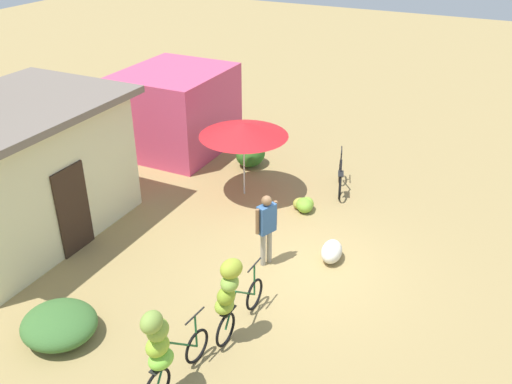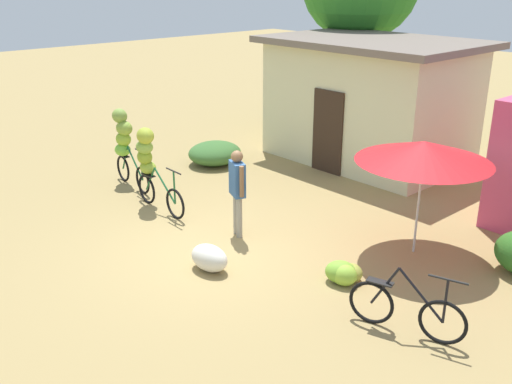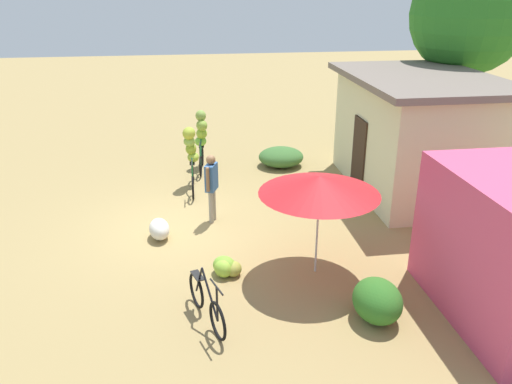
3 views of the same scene
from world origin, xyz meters
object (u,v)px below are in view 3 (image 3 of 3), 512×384
object	(u,v)px
banana_pile_on_ground	(226,267)
person_vendor	(211,181)
market_umbrella	(319,185)
bicycle_center_loaded	(207,303)
bicycle_near_pile	(191,152)
produce_sack	(159,229)
bicycle_leftmost	(201,135)
tree_behind_building	(470,16)
building_low	(417,133)

from	to	relation	value
banana_pile_on_ground	person_vendor	distance (m)	2.60
market_umbrella	bicycle_center_loaded	xyz separation A→B (m)	(1.31, -2.19, -1.47)
market_umbrella	bicycle_near_pile	world-z (taller)	market_umbrella
produce_sack	bicycle_leftmost	bearing A→B (deg)	165.86
bicycle_near_pile	person_vendor	xyz separation A→B (m)	(2.29, 0.41, 0.01)
person_vendor	bicycle_near_pile	bearing A→B (deg)	-169.85
bicycle_leftmost	person_vendor	distance (m)	3.86
tree_behind_building	market_umbrella	xyz separation A→B (m)	(6.26, -6.00, -2.50)
market_umbrella	bicycle_center_loaded	distance (m)	2.94
bicycle_leftmost	produce_sack	distance (m)	4.79
building_low	bicycle_near_pile	distance (m)	6.02
bicycle_near_pile	banana_pile_on_ground	world-z (taller)	bicycle_near_pile
bicycle_center_loaded	person_vendor	xyz separation A→B (m)	(-3.89, 0.34, 0.65)
tree_behind_building	produce_sack	bearing A→B (deg)	-64.13
building_low	market_umbrella	xyz separation A→B (m)	(3.91, -3.67, 0.27)
banana_pile_on_ground	market_umbrella	bearing A→B (deg)	86.07
bicycle_leftmost	produce_sack	xyz separation A→B (m)	(4.58, -1.15, -0.78)
market_umbrella	bicycle_center_loaded	world-z (taller)	market_umbrella
building_low	produce_sack	distance (m)	7.16
bicycle_center_loaded	person_vendor	bearing A→B (deg)	174.94
building_low	market_umbrella	size ratio (longest dim) A/B	2.27
building_low	tree_behind_building	bearing A→B (deg)	135.11
building_low	produce_sack	xyz separation A→B (m)	(2.05, -6.73, -1.33)
bicycle_center_loaded	bicycle_near_pile	bearing A→B (deg)	-179.38
banana_pile_on_ground	produce_sack	world-z (taller)	produce_sack
market_umbrella	bicycle_near_pile	xyz separation A→B (m)	(-4.87, -2.25, -0.83)
market_umbrella	bicycle_near_pile	size ratio (longest dim) A/B	1.32
building_low	bicycle_leftmost	bearing A→B (deg)	-114.39
building_low	market_umbrella	distance (m)	5.37
bicycle_near_pile	produce_sack	distance (m)	3.21
bicycle_leftmost	person_vendor	xyz separation A→B (m)	(3.86, 0.07, -0.00)
bicycle_near_pile	produce_sack	xyz separation A→B (m)	(3.01, -0.81, -0.78)
tree_behind_building	banana_pile_on_ground	bearing A→B (deg)	-51.61
market_umbrella	bicycle_leftmost	world-z (taller)	market_umbrella
banana_pile_on_ground	bicycle_near_pile	bearing A→B (deg)	-173.86
building_low	banana_pile_on_ground	xyz separation A→B (m)	(3.79, -5.41, -1.39)
bicycle_leftmost	bicycle_near_pile	distance (m)	1.61
building_low	bicycle_center_loaded	world-z (taller)	building_low
market_umbrella	bicycle_near_pile	distance (m)	5.43
building_low	banana_pile_on_ground	distance (m)	6.75
banana_pile_on_ground	person_vendor	size ratio (longest dim) A/B	0.42
banana_pile_on_ground	building_low	bearing A→B (deg)	125.03
tree_behind_building	bicycle_near_pile	size ratio (longest dim) A/B	3.56
market_umbrella	bicycle_near_pile	bearing A→B (deg)	-155.18
bicycle_near_pile	banana_pile_on_ground	xyz separation A→B (m)	(4.75, 0.51, -0.83)
market_umbrella	produce_sack	distance (m)	3.93
building_low	banana_pile_on_ground	size ratio (longest dim) A/B	7.51
bicycle_center_loaded	produce_sack	xyz separation A→B (m)	(-3.17, -0.88, -0.13)
produce_sack	person_vendor	xyz separation A→B (m)	(-0.72, 1.22, 0.78)
building_low	person_vendor	xyz separation A→B (m)	(1.33, -5.51, -0.55)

